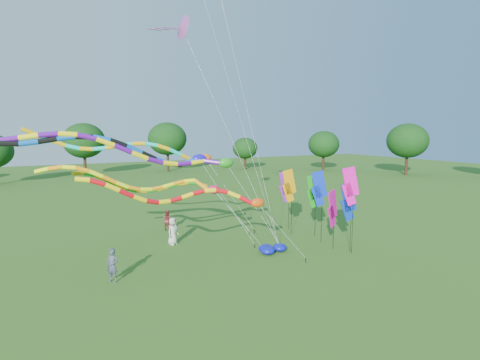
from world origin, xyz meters
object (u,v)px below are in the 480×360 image
person_a (173,231)px  person_c (167,220)px  blue_nylon_heap (273,249)px  person_b (112,265)px  tube_kite_red (199,197)px  tube_kite_orange (155,183)px

person_a → person_c: 4.01m
person_a → person_c: size_ratio=1.15×
blue_nylon_heap → person_a: 7.00m
blue_nylon_heap → person_c: bearing=115.3°
person_c → person_b: bearing=109.6°
person_a → person_b: person_a is taller
tube_kite_red → person_c: bearing=87.1°
tube_kite_orange → person_c: tube_kite_orange is taller
person_c → tube_kite_red: bearing=133.6°
tube_kite_orange → person_b: tube_kite_orange is taller
blue_nylon_heap → person_c: 9.69m
person_c → tube_kite_orange: bearing=120.1°
blue_nylon_heap → person_b: 10.00m
tube_kite_orange → person_a: tube_kite_orange is taller
tube_kite_red → blue_nylon_heap: tube_kite_red is taller
tube_kite_red → person_a: 7.52m
tube_kite_orange → person_a: 5.46m
person_a → person_b: size_ratio=1.05×
blue_nylon_heap → person_c: person_c is taller
tube_kite_red → blue_nylon_heap: (5.83, 1.81, -4.10)m
person_a → person_c: (0.88, 3.91, -0.12)m
blue_nylon_heap → person_c: (-4.14, 8.74, 0.56)m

